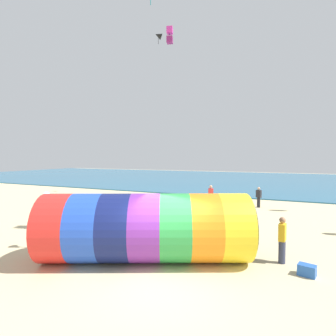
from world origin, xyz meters
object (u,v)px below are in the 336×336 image
at_px(kite_black_delta, 158,36).
at_px(bystander_far_left, 259,197).
at_px(beach_flag, 50,199).
at_px(kite_magenta_box, 170,35).
at_px(giant_inflatable_tube, 146,227).
at_px(cooler_box, 307,270).
at_px(kite_handler, 282,240).
at_px(bystander_mid_beach, 211,196).

bearing_deg(kite_black_delta, bystander_far_left, -15.80).
bearing_deg(beach_flag, kite_magenta_box, 85.21).
xyz_separation_m(giant_inflatable_tube, cooler_box, (5.30, 1.01, -1.06)).
relative_size(giant_inflatable_tube, kite_handler, 4.65).
distance_m(giant_inflatable_tube, beach_flag, 4.24).
height_order(kite_handler, kite_magenta_box, kite_magenta_box).
xyz_separation_m(giant_inflatable_tube, bystander_far_left, (2.85, 12.32, -0.47)).
relative_size(bystander_far_left, cooler_box, 2.95).
distance_m(kite_magenta_box, cooler_box, 17.38).
bearing_deg(bystander_mid_beach, kite_magenta_box, -153.25).
relative_size(kite_handler, bystander_far_left, 1.09).
relative_size(beach_flag, cooler_box, 4.61).
xyz_separation_m(kite_black_delta, beach_flag, (2.79, -15.72, -13.51)).
distance_m(kite_handler, kite_magenta_box, 16.16).
bearing_deg(kite_magenta_box, beach_flag, -94.79).
bearing_deg(kite_magenta_box, kite_handler, -44.86).
relative_size(giant_inflatable_tube, kite_black_delta, 6.44).
bearing_deg(kite_black_delta, kite_magenta_box, -56.72).
relative_size(kite_black_delta, kite_magenta_box, 0.99).
xyz_separation_m(kite_handler, cooler_box, (0.75, -0.77, -0.67)).
xyz_separation_m(kite_black_delta, bystander_far_left, (9.73, -2.75, -14.86)).
height_order(giant_inflatable_tube, cooler_box, giant_inflatable_tube).
bearing_deg(kite_black_delta, cooler_box, -49.11).
bearing_deg(beach_flag, cooler_box, 10.01).
bearing_deg(bystander_far_left, bystander_mid_beach, -157.25).
height_order(kite_black_delta, bystander_mid_beach, kite_black_delta).
height_order(giant_inflatable_tube, beach_flag, giant_inflatable_tube).
relative_size(giant_inflatable_tube, bystander_far_left, 5.07).
bearing_deg(kite_handler, bystander_far_left, 99.16).
height_order(giant_inflatable_tube, kite_handler, giant_inflatable_tube).
height_order(kite_handler, kite_black_delta, kite_black_delta).
xyz_separation_m(giant_inflatable_tube, kite_handler, (4.55, 1.78, -0.39)).
bearing_deg(kite_handler, bystander_mid_beach, 118.71).
bearing_deg(giant_inflatable_tube, bystander_far_left, 76.99).
height_order(giant_inflatable_tube, kite_magenta_box, kite_magenta_box).
distance_m(kite_black_delta, kite_magenta_box, 7.26).
xyz_separation_m(kite_black_delta, bystander_mid_beach, (6.42, -4.14, -14.78)).
height_order(giant_inflatable_tube, kite_black_delta, kite_black_delta).
height_order(kite_black_delta, beach_flag, kite_black_delta).
relative_size(kite_handler, cooler_box, 3.21).
distance_m(bystander_far_left, beach_flag, 14.77).
bearing_deg(cooler_box, giant_inflatable_tube, -169.17).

